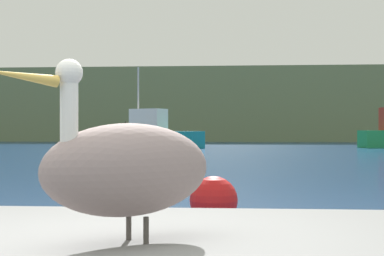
# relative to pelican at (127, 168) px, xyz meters

# --- Properties ---
(hillside_backdrop) EXTENTS (140.00, 12.41, 7.62)m
(hillside_backdrop) POSITION_rel_pelican_xyz_m (-0.38, 65.09, 2.76)
(hillside_backdrop) COLOR #6B7A51
(hillside_backdrop) RESTS_ON ground
(pelican) EXTENTS (1.12, 1.15, 0.96)m
(pelican) POSITION_rel_pelican_xyz_m (0.00, 0.00, 0.00)
(pelican) COLOR gray
(pelican) RESTS_ON pier_dock
(fishing_boat_teal) EXTENTS (6.17, 4.13, 5.57)m
(fishing_boat_teal) POSITION_rel_pelican_xyz_m (-5.29, 38.83, -0.10)
(fishing_boat_teal) COLOR teal
(fishing_boat_teal) RESTS_ON ground
(mooring_buoy) EXTENTS (0.64, 0.64, 0.64)m
(mooring_buoy) POSITION_rel_pelican_xyz_m (0.22, 4.97, -0.74)
(mooring_buoy) COLOR red
(mooring_buoy) RESTS_ON ground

